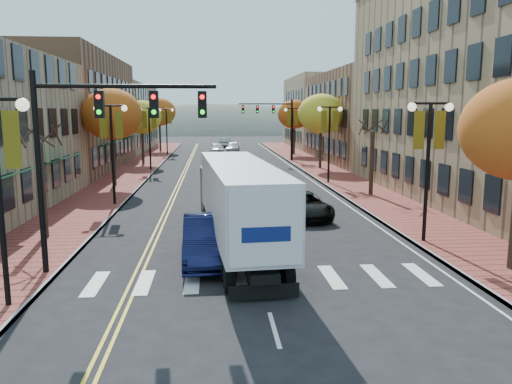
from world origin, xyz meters
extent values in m
plane|color=black|center=(0.00, 0.00, 0.00)|extent=(200.00, 200.00, 0.00)
cube|color=brown|center=(-9.00, 32.50, 0.07)|extent=(4.00, 85.00, 0.15)
cube|color=brown|center=(9.00, 32.50, 0.07)|extent=(4.00, 85.00, 0.15)
cube|color=brown|center=(-17.00, 36.00, 5.50)|extent=(12.00, 24.00, 11.00)
cube|color=#9E8966|center=(-17.00, 61.00, 4.75)|extent=(12.00, 26.00, 9.50)
cube|color=brown|center=(18.50, 42.00, 5.00)|extent=(15.00, 24.00, 10.00)
cube|color=#9E8966|center=(18.50, 64.00, 5.50)|extent=(15.00, 20.00, 11.00)
cylinder|color=#382619|center=(-9.00, 8.00, 2.25)|extent=(0.28, 0.28, 4.20)
cylinder|color=#382619|center=(-9.00, 24.00, 2.60)|extent=(0.28, 0.28, 4.90)
ellipsoid|color=#C55717|center=(-9.00, 24.00, 5.46)|extent=(4.48, 4.48, 3.81)
cylinder|color=#382619|center=(-9.00, 40.00, 2.42)|extent=(0.28, 0.28, 4.55)
ellipsoid|color=yellow|center=(-9.00, 40.00, 5.07)|extent=(4.16, 4.16, 3.54)
cylinder|color=#382619|center=(-9.00, 58.00, 2.67)|extent=(0.28, 0.28, 5.04)
ellipsoid|color=#C55717|center=(-9.00, 58.00, 5.62)|extent=(4.61, 4.61, 3.92)
cylinder|color=#382619|center=(9.00, 18.00, 2.25)|extent=(0.28, 0.28, 4.20)
cylinder|color=#382619|center=(9.00, 34.00, 2.60)|extent=(0.28, 0.28, 4.90)
ellipsoid|color=yellow|center=(9.00, 34.00, 5.46)|extent=(4.48, 4.48, 3.81)
cylinder|color=#382619|center=(9.00, 50.00, 2.53)|extent=(0.28, 0.28, 4.76)
ellipsoid|color=#C55717|center=(9.00, 50.00, 5.30)|extent=(4.35, 4.35, 3.70)
cylinder|color=black|center=(-7.50, 0.00, 3.00)|extent=(0.16, 0.16, 6.00)
sphere|color=#FFF2CC|center=(-6.70, 0.00, 5.85)|extent=(0.36, 0.36, 0.36)
cube|color=#ABA216|center=(-7.05, 0.00, 4.90)|extent=(0.45, 0.03, 1.60)
cylinder|color=black|center=(-7.50, 16.00, 3.00)|extent=(0.16, 0.16, 6.00)
cylinder|color=black|center=(-7.50, 16.00, 6.00)|extent=(1.60, 0.10, 0.10)
sphere|color=#FFF2CC|center=(-8.30, 16.00, 5.85)|extent=(0.36, 0.36, 0.36)
sphere|color=#FFF2CC|center=(-6.70, 16.00, 5.85)|extent=(0.36, 0.36, 0.36)
cube|color=#ABA216|center=(-7.95, 16.00, 4.90)|extent=(0.45, 0.03, 1.60)
cube|color=#ABA216|center=(-7.05, 16.00, 4.90)|extent=(0.45, 0.03, 1.60)
cylinder|color=black|center=(-7.50, 34.00, 3.00)|extent=(0.16, 0.16, 6.00)
cylinder|color=black|center=(-7.50, 34.00, 6.00)|extent=(1.60, 0.10, 0.10)
sphere|color=#FFF2CC|center=(-8.30, 34.00, 5.85)|extent=(0.36, 0.36, 0.36)
sphere|color=#FFF2CC|center=(-6.70, 34.00, 5.85)|extent=(0.36, 0.36, 0.36)
cube|color=#ABA216|center=(-7.95, 34.00, 4.90)|extent=(0.45, 0.03, 1.60)
cube|color=#ABA216|center=(-7.05, 34.00, 4.90)|extent=(0.45, 0.03, 1.60)
cylinder|color=black|center=(-7.50, 52.00, 3.00)|extent=(0.16, 0.16, 6.00)
cylinder|color=black|center=(-7.50, 52.00, 6.00)|extent=(1.60, 0.10, 0.10)
sphere|color=#FFF2CC|center=(-8.30, 52.00, 5.85)|extent=(0.36, 0.36, 0.36)
sphere|color=#FFF2CC|center=(-6.70, 52.00, 5.85)|extent=(0.36, 0.36, 0.36)
cube|color=#ABA216|center=(-7.95, 52.00, 4.90)|extent=(0.45, 0.03, 1.60)
cube|color=#ABA216|center=(-7.05, 52.00, 4.90)|extent=(0.45, 0.03, 1.60)
cylinder|color=black|center=(7.50, 6.00, 3.00)|extent=(0.16, 0.16, 6.00)
cylinder|color=black|center=(7.50, 6.00, 6.00)|extent=(1.60, 0.10, 0.10)
sphere|color=#FFF2CC|center=(6.70, 6.00, 5.85)|extent=(0.36, 0.36, 0.36)
sphere|color=#FFF2CC|center=(8.30, 6.00, 5.85)|extent=(0.36, 0.36, 0.36)
cube|color=#ABA216|center=(7.05, 6.00, 4.90)|extent=(0.45, 0.03, 1.60)
cube|color=#ABA216|center=(7.95, 6.00, 4.90)|extent=(0.45, 0.03, 1.60)
cylinder|color=black|center=(7.50, 24.00, 3.00)|extent=(0.16, 0.16, 6.00)
cylinder|color=black|center=(7.50, 24.00, 6.00)|extent=(1.60, 0.10, 0.10)
sphere|color=#FFF2CC|center=(6.70, 24.00, 5.85)|extent=(0.36, 0.36, 0.36)
sphere|color=#FFF2CC|center=(8.30, 24.00, 5.85)|extent=(0.36, 0.36, 0.36)
cube|color=#ABA216|center=(7.05, 24.00, 4.90)|extent=(0.45, 0.03, 1.60)
cube|color=#ABA216|center=(7.95, 24.00, 4.90)|extent=(0.45, 0.03, 1.60)
cylinder|color=black|center=(7.50, 42.00, 3.00)|extent=(0.16, 0.16, 6.00)
cylinder|color=black|center=(7.50, 42.00, 6.00)|extent=(1.60, 0.10, 0.10)
sphere|color=#FFF2CC|center=(6.70, 42.00, 5.85)|extent=(0.36, 0.36, 0.36)
sphere|color=#FFF2CC|center=(8.30, 42.00, 5.85)|extent=(0.36, 0.36, 0.36)
cube|color=#ABA216|center=(7.05, 42.00, 4.90)|extent=(0.45, 0.03, 1.60)
cube|color=#ABA216|center=(7.95, 42.00, 4.90)|extent=(0.45, 0.03, 1.60)
cylinder|color=black|center=(-7.40, 3.00, 3.50)|extent=(0.20, 0.20, 7.00)
cylinder|color=black|center=(-4.40, 3.00, 6.50)|extent=(6.00, 0.14, 0.14)
cube|color=black|center=(-5.30, 3.00, 5.90)|extent=(0.30, 0.25, 0.90)
sphere|color=#FF0C0C|center=(-5.30, 2.86, 6.15)|extent=(0.16, 0.16, 0.16)
cube|color=black|center=(-3.50, 3.00, 5.90)|extent=(0.30, 0.25, 0.90)
sphere|color=#FF0C0C|center=(-3.50, 2.86, 6.15)|extent=(0.16, 0.16, 0.16)
cube|color=black|center=(-1.88, 3.00, 5.90)|extent=(0.30, 0.25, 0.90)
sphere|color=#FF0C0C|center=(-1.88, 2.86, 6.15)|extent=(0.16, 0.16, 0.16)
cylinder|color=black|center=(7.40, 42.00, 3.50)|extent=(0.20, 0.20, 7.00)
cylinder|color=black|center=(4.40, 42.00, 6.50)|extent=(6.00, 0.14, 0.14)
cube|color=black|center=(5.30, 42.00, 5.90)|extent=(0.30, 0.25, 0.90)
sphere|color=#FF0C0C|center=(5.30, 41.86, 6.15)|extent=(0.16, 0.16, 0.16)
cube|color=black|center=(3.50, 42.00, 5.90)|extent=(0.30, 0.25, 0.90)
sphere|color=#FF0C0C|center=(3.50, 41.86, 6.15)|extent=(0.16, 0.16, 0.16)
cube|color=black|center=(1.88, 42.00, 5.90)|extent=(0.30, 0.25, 0.90)
sphere|color=#FF0C0C|center=(1.88, 41.86, 6.15)|extent=(0.16, 0.16, 0.16)
cube|color=black|center=(-0.50, 5.54, 0.77)|extent=(1.80, 11.78, 0.32)
cube|color=silver|center=(-0.50, 5.54, 2.35)|extent=(3.24, 11.89, 2.53)
cube|color=black|center=(-1.05, 12.75, 1.49)|extent=(2.46, 2.88, 2.26)
cylinder|color=black|center=(-1.09, 0.78, 0.45)|extent=(0.38, 0.92, 0.90)
cylinder|color=black|center=(0.81, 0.93, 0.45)|extent=(0.38, 0.92, 0.90)
cylinder|color=black|center=(-1.17, 1.87, 0.45)|extent=(0.38, 0.92, 0.90)
cylinder|color=black|center=(0.72, 2.01, 0.45)|extent=(0.38, 0.92, 0.90)
cylinder|color=black|center=(-1.92, 11.59, 0.45)|extent=(0.38, 0.92, 0.90)
cylinder|color=black|center=(-0.02, 11.74, 0.45)|extent=(0.38, 0.92, 0.90)
cylinder|color=black|center=(-2.07, 13.57, 0.45)|extent=(0.38, 0.92, 0.90)
cylinder|color=black|center=(-0.18, 13.72, 0.45)|extent=(0.38, 0.92, 0.90)
imported|color=#0D1136|center=(-1.77, 4.26, 0.87)|extent=(1.99, 5.35, 1.75)
imported|color=black|center=(3.28, 11.78, 0.68)|extent=(2.84, 5.15, 1.37)
imported|color=silver|center=(-0.98, 52.41, 0.77)|extent=(2.13, 4.64, 1.54)
imported|color=#B1B2B9|center=(1.33, 56.56, 0.62)|extent=(2.20, 4.47, 1.25)
imported|color=#9E9FA5|center=(0.50, 66.55, 0.74)|extent=(2.13, 4.64, 1.48)
camera|label=1|loc=(-1.55, -14.27, 5.67)|focal=35.00mm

